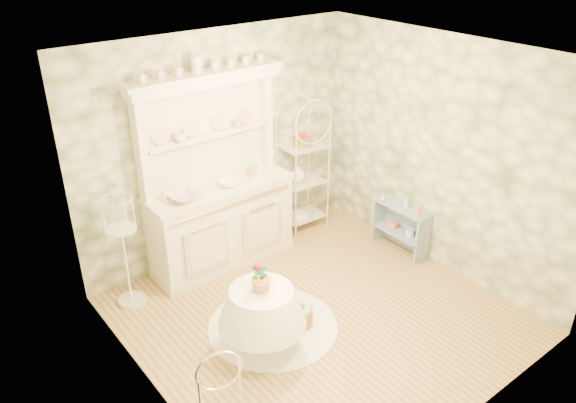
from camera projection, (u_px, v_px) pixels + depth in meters
floor at (317, 315)px, 5.92m from camera, size 3.60×3.60×0.00m
ceiling at (325, 58)px, 4.69m from camera, size 3.60×3.60×0.00m
wall_left at (145, 268)px, 4.31m from camera, size 3.60×3.60×0.00m
wall_right at (441, 156)px, 6.29m from camera, size 3.60×3.60×0.00m
wall_back at (219, 147)px, 6.56m from camera, size 3.60×3.60×0.00m
wall_front at (485, 291)px, 4.04m from camera, size 3.60×3.60×0.00m
kitchen_dresser at (218, 175)px, 6.35m from camera, size 1.87×0.61×2.29m
bakers_rack at (303, 162)px, 7.22m from camera, size 0.60×0.44×1.86m
side_shelf at (400, 230)px, 6.95m from camera, size 0.27×0.67×0.57m
round_table at (262, 320)px, 5.27m from camera, size 0.76×0.76×0.75m
birdcage_stand at (123, 246)px, 5.81m from camera, size 0.36×0.36×1.42m
floor_basket at (296, 313)px, 5.76m from camera, size 0.41×0.41×0.24m
lace_rug at (273, 326)px, 5.76m from camera, size 1.44×1.44×0.01m
bowl_floral at (184, 199)px, 6.08m from camera, size 0.37×0.37×0.08m
bowl_white at (229, 185)px, 6.39m from camera, size 0.25×0.25×0.07m
cup_left at (180, 139)px, 6.05m from camera, size 0.17×0.17×0.10m
cup_right at (238, 125)px, 6.44m from camera, size 0.11×0.11×0.10m
potted_geranium at (260, 277)px, 5.06m from camera, size 0.18×0.15×0.29m
bottle_amber at (418, 211)px, 6.55m from camera, size 0.07×0.07×0.17m
bottle_blue at (406, 204)px, 6.76m from camera, size 0.07×0.07×0.12m
bottle_glass at (383, 198)px, 6.93m from camera, size 0.09×0.09×0.08m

